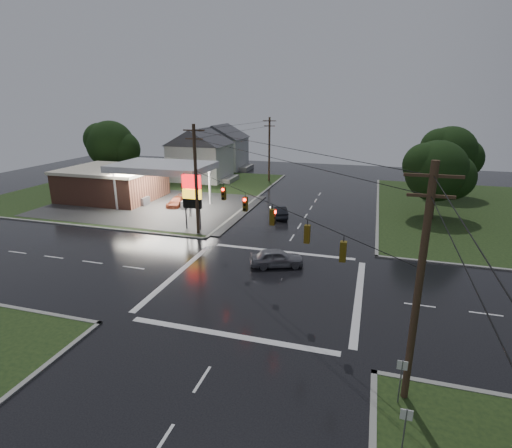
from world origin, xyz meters
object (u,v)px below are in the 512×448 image
(car_pump, at_px, (177,202))
(pylon_sign, at_px, (192,193))
(tree_nw_behind, at_px, (111,145))
(utility_pole_se, at_px, (419,286))
(car_crossing, at_px, (277,258))
(utility_pole_nw, at_px, (196,179))
(house_near, at_px, (200,154))
(gas_station, at_px, (119,182))
(tree_ne_near, at_px, (438,171))
(house_far, at_px, (221,146))
(car_north, at_px, (279,211))
(tree_ne_far, at_px, (451,153))
(utility_pole_n, at_px, (269,149))

(car_pump, bearing_deg, pylon_sign, -55.11)
(pylon_sign, height_order, tree_nw_behind, tree_nw_behind)
(utility_pole_se, height_order, car_crossing, utility_pole_se)
(utility_pole_nw, xyz_separation_m, house_near, (-11.45, 26.50, -1.32))
(gas_station, xyz_separation_m, tree_ne_near, (39.82, 2.29, 3.01))
(car_crossing, bearing_deg, tree_ne_near, -58.71)
(house_near, distance_m, house_far, 12.04)
(car_pump, bearing_deg, gas_station, 173.31)
(house_far, relative_size, car_pump, 2.66)
(house_far, bearing_deg, utility_pole_nw, -72.08)
(utility_pole_nw, bearing_deg, house_far, 107.92)
(utility_pole_nw, xyz_separation_m, car_north, (6.55, 8.22, -5.03))
(car_north, height_order, car_crossing, car_crossing)
(pylon_sign, distance_m, house_near, 27.56)
(house_far, bearing_deg, tree_ne_far, -19.71)
(gas_station, relative_size, tree_nw_behind, 2.62)
(tree_ne_near, distance_m, car_pump, 31.39)
(tree_ne_near, bearing_deg, utility_pole_se, -98.38)
(utility_pole_nw, relative_size, car_crossing, 2.50)
(utility_pole_se, height_order, tree_nw_behind, utility_pole_se)
(gas_station, bearing_deg, utility_pole_n, 48.53)
(car_north, relative_size, car_crossing, 0.96)
(car_north, distance_m, car_crossing, 14.42)
(car_crossing, bearing_deg, car_pump, 26.50)
(utility_pole_n, height_order, tree_nw_behind, utility_pole_n)
(tree_nw_behind, height_order, tree_ne_far, tree_nw_behind)
(pylon_sign, relative_size, car_north, 1.42)
(car_pump, bearing_deg, tree_ne_near, 4.19)
(utility_pole_n, bearing_deg, house_near, -170.09)
(utility_pole_nw, height_order, house_far, utility_pole_nw)
(utility_pole_se, xyz_separation_m, car_crossing, (-9.28, 13.16, -4.97))
(house_far, bearing_deg, pylon_sign, -73.02)
(utility_pole_se, bearing_deg, gas_station, 140.30)
(gas_station, distance_m, house_far, 28.61)
(house_far, bearing_deg, utility_pole_se, -61.32)
(utility_pole_n, xyz_separation_m, house_near, (-11.45, -2.00, -1.06))
(utility_pole_n, bearing_deg, tree_nw_behind, -161.79)
(car_crossing, bearing_deg, utility_pole_n, -5.69)
(gas_station, height_order, car_north, gas_station)
(tree_nw_behind, bearing_deg, utility_pole_se, -42.34)
(utility_pole_se, xyz_separation_m, car_pump, (-26.20, 28.39, -5.12))
(utility_pole_nw, height_order, house_near, utility_pole_nw)
(tree_nw_behind, relative_size, car_north, 2.37)
(house_near, xyz_separation_m, car_north, (18.00, -18.28, -3.71))
(tree_ne_near, bearing_deg, house_far, 144.23)
(pylon_sign, height_order, house_near, house_near)
(car_crossing, relative_size, car_pump, 1.06)
(gas_station, relative_size, pylon_sign, 4.37)
(utility_pole_nw, distance_m, tree_ne_far, 36.20)
(tree_nw_behind, distance_m, car_pump, 21.17)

